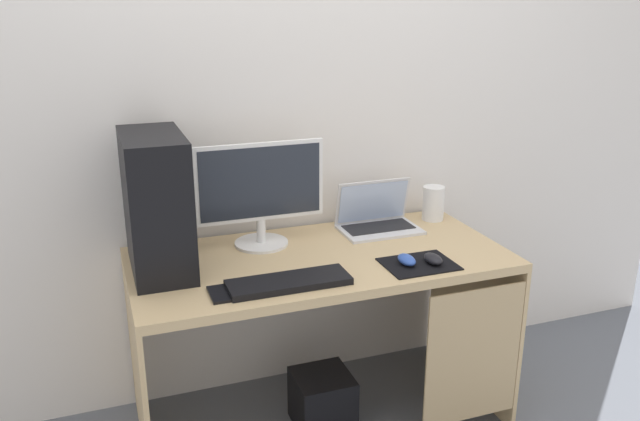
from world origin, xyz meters
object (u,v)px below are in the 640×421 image
object	(u,v)px
pc_tower	(157,203)
keyboard	(289,282)
mouse_left	(407,260)
speaker	(433,203)
cell_phone	(220,294)
mouse_right	(433,259)
subwoofer	(322,400)
laptop	(377,220)
monitor	(260,193)

from	to	relation	value
pc_tower	keyboard	distance (m)	0.54
keyboard	mouse_left	size ratio (longest dim) A/B	4.38
speaker	cell_phone	world-z (taller)	speaker
mouse_right	subwoofer	bearing A→B (deg)	154.51
laptop	monitor	bearing A→B (deg)	-178.03
pc_tower	laptop	distance (m)	0.94
mouse_left	mouse_right	bearing A→B (deg)	-14.74
laptop	mouse_right	xyz separation A→B (m)	(0.03, -0.42, -0.02)
monitor	mouse_right	bearing A→B (deg)	-36.53
speaker	cell_phone	size ratio (longest dim) A/B	1.15
mouse_left	mouse_right	xyz separation A→B (m)	(0.09, -0.03, 0.00)
keyboard	speaker	bearing A→B (deg)	28.97
pc_tower	subwoofer	size ratio (longest dim) A/B	2.19
mouse_left	cell_phone	size ratio (longest dim) A/B	0.74
keyboard	mouse_right	world-z (taller)	mouse_right
speaker	mouse_left	world-z (taller)	speaker
cell_phone	speaker	bearing A→B (deg)	23.01
pc_tower	mouse_right	xyz separation A→B (m)	(0.94, -0.30, -0.22)
laptop	speaker	size ratio (longest dim) A/B	2.19
laptop	cell_phone	xyz separation A→B (m)	(-0.75, -0.41, -0.04)
monitor	subwoofer	world-z (taller)	monitor
monitor	laptop	distance (m)	0.54
monitor	mouse_left	xyz separation A→B (m)	(0.44, -0.37, -0.19)
monitor	mouse_left	distance (m)	0.61
mouse_right	subwoofer	distance (m)	0.75
laptop	mouse_left	world-z (taller)	laptop
subwoofer	laptop	bearing A→B (deg)	35.99
mouse_right	subwoofer	size ratio (longest dim) A/B	0.43
speaker	cell_phone	xyz separation A→B (m)	(-1.03, -0.44, -0.07)
monitor	speaker	world-z (taller)	monitor
monitor	laptop	bearing A→B (deg)	1.97
laptop	keyboard	xyz separation A→B (m)	(-0.52, -0.41, -0.03)
speaker	mouse_right	distance (m)	0.51
monitor	subwoofer	bearing A→B (deg)	-52.45
mouse_left	subwoofer	distance (m)	0.70
subwoofer	pc_tower	bearing A→B (deg)	167.42
pc_tower	speaker	size ratio (longest dim) A/B	3.30
pc_tower	subwoofer	world-z (taller)	pc_tower
keyboard	subwoofer	distance (m)	0.67
pc_tower	monitor	world-z (taller)	pc_tower
pc_tower	mouse_left	size ratio (longest dim) A/B	5.13
pc_tower	keyboard	bearing A→B (deg)	-37.49
mouse_right	cell_phone	xyz separation A→B (m)	(-0.79, 0.01, -0.02)
mouse_left	cell_phone	xyz separation A→B (m)	(-0.69, -0.02, -0.02)
pc_tower	mouse_right	world-z (taller)	pc_tower
monitor	cell_phone	bearing A→B (deg)	-122.23
pc_tower	subwoofer	xyz separation A→B (m)	(0.57, -0.13, -0.85)
cell_phone	subwoofer	distance (m)	0.76
pc_tower	monitor	xyz separation A→B (m)	(0.40, 0.10, -0.03)
monitor	mouse_right	distance (m)	0.70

